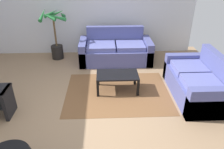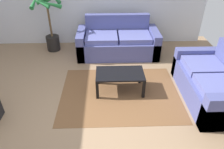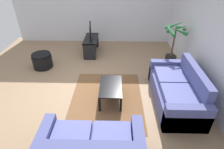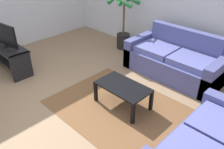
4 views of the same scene
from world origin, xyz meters
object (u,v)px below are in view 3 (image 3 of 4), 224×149
Objects in this scene: tv at (91,31)px; potted_palm at (172,48)px; coffee_table at (111,88)px; couch_main at (176,91)px; ottoman at (42,61)px; tv_stand at (91,44)px.

potted_palm is at bearing 70.03° from tv.
tv is 2.71m from potted_palm.
coffee_table is 0.64× the size of potted_palm.
potted_palm is (0.92, 2.54, -0.18)m from tv.
potted_palm is (-1.64, 0.26, 0.33)m from couch_main.
couch_main is 3.98m from ottoman.
coffee_table is at bearing 55.54° from ottoman.
potted_palm reaches higher than ottoman.
tv is (-2.57, -2.28, 0.51)m from couch_main.
couch_main is at bearing 41.55° from tv.
tv_stand is 1.75m from ottoman.
tv is at bearing 126.76° from ottoman.
tv is 1.84m from ottoman.
couch_main reaches higher than coffee_table.
coffee_table is 2.62m from ottoman.
coffee_table is 1.50× the size of ottoman.
potted_palm reaches higher than coffee_table.
ottoman is at bearing -112.50° from couch_main.
couch_main is 2.19× the size of coffee_table.
couch_main is at bearing 41.60° from tv_stand.
ottoman is at bearing -124.46° from coffee_table.
tv is at bearing 97.25° from tv_stand.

